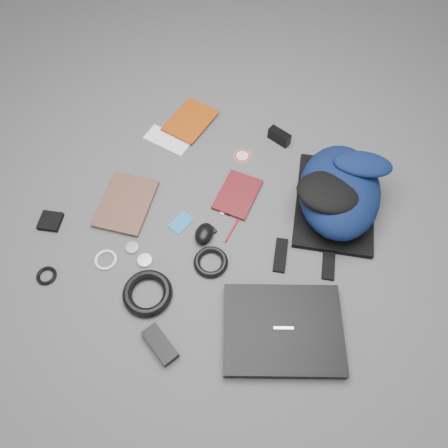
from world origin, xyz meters
The scene contains 24 objects.
ground centered at (0.00, 0.00, 0.00)m, with size 4.00×4.00×0.00m, color #4F4F51.
backpack centered at (0.33, 0.31, 0.10)m, with size 0.33×0.48×0.20m, color black, non-canonical shape.
laptop centered at (0.38, -0.26, 0.02)m, with size 0.40×0.31×0.04m, color black.
textbook_red centered at (-0.49, 0.39, 0.01)m, with size 0.17×0.23×0.02m, color #8D3208.
comic_book centered at (-0.48, -0.14, 0.01)m, with size 0.19×0.27×0.02m, color #AF570C.
envelope centered at (-0.44, 0.25, 0.00)m, with size 0.20×0.09×0.00m, color white.
dvd_case centered at (-0.03, 0.15, 0.01)m, with size 0.15×0.20×0.02m, color #480D12.
compact_camera centered at (-0.01, 0.50, 0.03)m, with size 0.10×0.04×0.06m, color black.
sticker_disc centered at (-0.11, 0.34, 0.00)m, with size 0.07×0.07×0.00m, color white.
pen_teal centered at (-0.02, 0.16, 0.00)m, with size 0.01×0.01×0.15m, color #0C6873.
pen_red centered at (0.04, 0.00, 0.00)m, with size 0.01×0.01×0.13m, color #9B0B12.
id_badge centered at (-0.15, -0.07, 0.00)m, with size 0.06×0.09×0.00m, color #1871B8.
usb_black centered at (-0.01, 0.08, 0.01)m, with size 0.02×0.06×0.01m, color black.
usb_silver centered at (-0.04, 0.06, 0.00)m, with size 0.02×0.04×0.01m, color #A4A4A6.
key_fob centered at (-0.03, -0.05, 0.01)m, with size 0.03×0.04×0.01m, color black.
mouse centered at (-0.04, -0.08, 0.03)m, with size 0.07×0.10×0.05m, color black.
headphone_left centered at (-0.25, -0.26, 0.01)m, with size 0.05×0.05×0.01m, color #AFAFB1.
headphone_right centered at (-0.18, -0.28, 0.01)m, with size 0.05×0.05×0.01m, color silver.
cable_coil centered at (0.04, -0.16, 0.01)m, with size 0.13×0.13×0.03m, color black.
power_brick centered at (0.05, -0.51, 0.02)m, with size 0.14×0.06×0.03m, color black.
power_cord_coil centered at (-0.09, -0.38, 0.02)m, with size 0.18×0.18×0.03m, color black.
pouch centered at (-0.60, -0.33, 0.01)m, with size 0.08×0.08×0.02m, color black.
earbud_coil centered at (-0.46, -0.51, 0.01)m, with size 0.07×0.07×0.01m, color black.
white_cable_coil centered at (-0.31, -0.35, 0.01)m, with size 0.08×0.08×0.01m, color white.
Camera 1 is at (0.43, -0.73, 1.49)m, focal length 35.00 mm.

